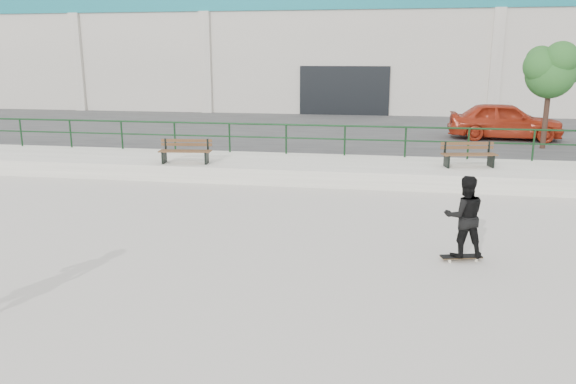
% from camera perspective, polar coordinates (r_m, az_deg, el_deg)
% --- Properties ---
extents(ground, '(120.00, 120.00, 0.00)m').
position_cam_1_polar(ground, '(9.11, -5.81, -11.04)').
color(ground, beige).
rests_on(ground, ground).
extents(ledge, '(30.00, 3.00, 0.50)m').
position_cam_1_polar(ledge, '(17.96, 2.24, 2.33)').
color(ledge, beige).
rests_on(ledge, ground).
extents(parking_strip, '(60.00, 14.00, 0.50)m').
position_cam_1_polar(parking_strip, '(26.30, 4.69, 5.95)').
color(parking_strip, '#393939').
rests_on(parking_strip, ground).
extents(railing, '(28.00, 0.06, 1.03)m').
position_cam_1_polar(railing, '(19.07, 2.79, 6.02)').
color(railing, '#13361A').
rests_on(railing, ledge).
extents(commercial_building, '(44.20, 16.33, 8.00)m').
position_cam_1_polar(commercial_building, '(40.02, 6.69, 14.79)').
color(commercial_building, silver).
rests_on(commercial_building, ground).
extents(bench_left, '(1.66, 0.64, 0.75)m').
position_cam_1_polar(bench_left, '(17.89, -10.36, 4.09)').
color(bench_left, '#57331D').
rests_on(bench_left, ledge).
extents(bench_right, '(1.69, 0.80, 0.75)m').
position_cam_1_polar(bench_right, '(17.86, 17.87, 3.63)').
color(bench_right, '#57331D').
rests_on(bench_right, ledge).
extents(tree, '(2.12, 1.89, 3.77)m').
position_cam_1_polar(tree, '(22.25, 25.21, 11.26)').
color(tree, '#3F2B1F').
rests_on(tree, parking_strip).
extents(red_car, '(4.45, 1.98, 1.49)m').
position_cam_1_polar(red_car, '(24.23, 21.16, 6.78)').
color(red_car, '#AA2C15').
rests_on(red_car, parking_strip).
extents(skateboard, '(0.81, 0.40, 0.09)m').
position_cam_1_polar(skateboard, '(11.24, 17.19, -6.31)').
color(skateboard, black).
rests_on(skateboard, ground).
extents(standing_skater, '(0.83, 0.69, 1.56)m').
position_cam_1_polar(standing_skater, '(11.00, 17.48, -2.38)').
color(standing_skater, black).
rests_on(standing_skater, skateboard).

